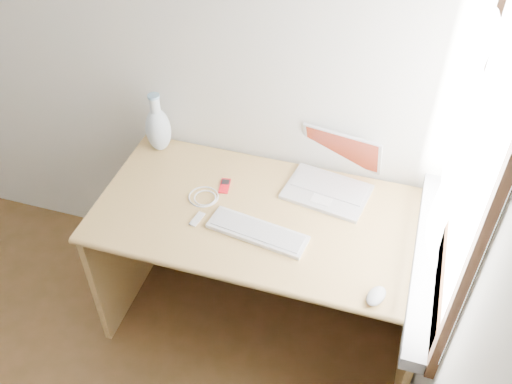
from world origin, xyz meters
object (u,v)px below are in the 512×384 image
(desk, at_px, (270,235))
(external_keyboard, at_px, (258,232))
(laptop, at_px, (330,177))
(vase, at_px, (158,128))

(desk, bearing_deg, external_keyboard, -89.14)
(laptop, xyz_separation_m, vase, (-0.81, 0.03, 0.07))
(desk, height_order, vase, vase)
(external_keyboard, relative_size, vase, 1.42)
(laptop, distance_m, external_keyboard, 0.42)
(vase, bearing_deg, desk, -17.81)
(external_keyboard, bearing_deg, laptop, 67.22)
(desk, height_order, external_keyboard, external_keyboard)
(desk, height_order, laptop, laptop)
(desk, bearing_deg, laptop, 36.39)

